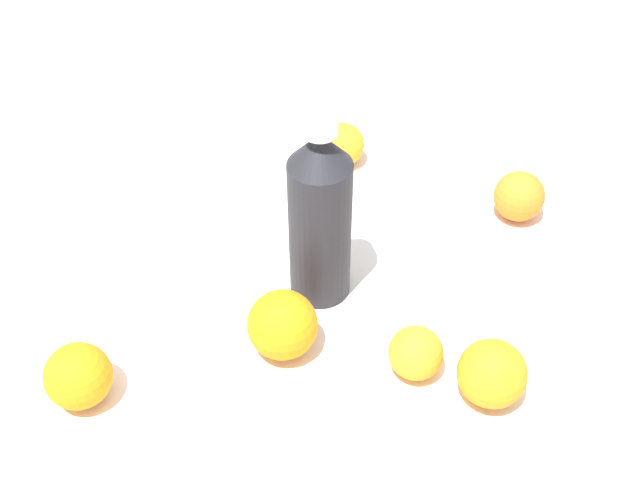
{
  "coord_description": "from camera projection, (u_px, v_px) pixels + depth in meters",
  "views": [
    {
      "loc": [
        -0.59,
        0.33,
        0.7
      ],
      "look_at": [
        0.01,
        0.04,
        0.08
      ],
      "focal_mm": 44.03,
      "sensor_mm": 36.0,
      "label": 1
    }
  ],
  "objects": [
    {
      "name": "orange_1",
      "position": [
        519.0,
        196.0,
        1.04
      ],
      "size": [
        0.07,
        0.07,
        0.07
      ],
      "primitive_type": "sphere",
      "color": "orange",
      "rests_on": "ground_plane"
    },
    {
      "name": "orange_2",
      "position": [
        282.0,
        325.0,
        0.87
      ],
      "size": [
        0.08,
        0.08,
        0.08
      ],
      "primitive_type": "sphere",
      "color": "orange",
      "rests_on": "ground_plane"
    },
    {
      "name": "water_bottle",
      "position": [
        320.0,
        215.0,
        0.89
      ],
      "size": [
        0.07,
        0.07,
        0.26
      ],
      "rotation": [
        0.0,
        0.0,
        3.45
      ],
      "color": "black",
      "rests_on": "ground_plane"
    },
    {
      "name": "orange_5",
      "position": [
        78.0,
        376.0,
        0.82
      ],
      "size": [
        0.07,
        0.07,
        0.07
      ],
      "primitive_type": "sphere",
      "color": "orange",
      "rests_on": "ground_plane"
    },
    {
      "name": "ground_plane",
      "position": [
        350.0,
        283.0,
        0.97
      ],
      "size": [
        2.4,
        2.4,
        0.0
      ],
      "primitive_type": "plane",
      "color": "silver"
    },
    {
      "name": "orange_3",
      "position": [
        342.0,
        145.0,
        1.13
      ],
      "size": [
        0.06,
        0.06,
        0.06
      ],
      "primitive_type": "sphere",
      "color": "orange",
      "rests_on": "ground_plane"
    },
    {
      "name": "orange_0",
      "position": [
        492.0,
        374.0,
        0.82
      ],
      "size": [
        0.07,
        0.07,
        0.07
      ],
      "primitive_type": "sphere",
      "color": "orange",
      "rests_on": "ground_plane"
    },
    {
      "name": "orange_4",
      "position": [
        416.0,
        353.0,
        0.85
      ],
      "size": [
        0.06,
        0.06,
        0.06
      ],
      "primitive_type": "sphere",
      "color": "orange",
      "rests_on": "ground_plane"
    }
  ]
}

